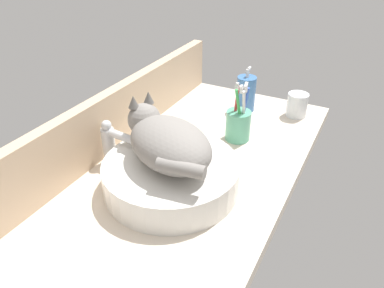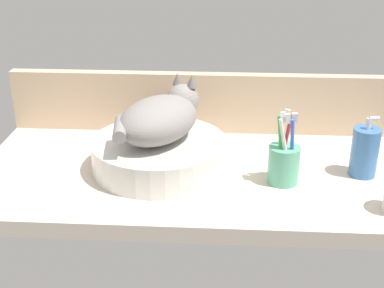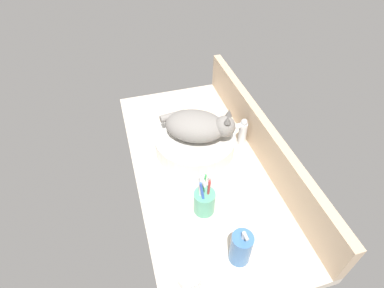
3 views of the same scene
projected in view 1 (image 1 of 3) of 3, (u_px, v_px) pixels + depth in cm
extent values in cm
cube|color=beige|center=(190.00, 174.00, 106.01)|extent=(113.94, 55.64, 4.00)
cube|color=#CCAD8C|center=(112.00, 120.00, 110.49)|extent=(113.94, 3.60, 17.86)
cylinder|color=silver|center=(170.00, 175.00, 95.47)|extent=(34.67, 34.67, 7.88)
ellipsoid|color=gray|center=(169.00, 144.00, 90.50)|extent=(26.40, 29.97, 11.00)
sphere|color=gray|center=(144.00, 120.00, 97.90)|extent=(8.80, 8.80, 8.80)
cone|color=#635F5B|center=(133.00, 102.00, 94.65)|extent=(2.80, 2.80, 3.20)
cone|color=#635F5B|center=(149.00, 97.00, 96.84)|extent=(2.80, 2.80, 3.20)
cylinder|color=gray|center=(181.00, 168.00, 81.01)|extent=(4.65, 11.33, 3.20)
cylinder|color=silver|center=(109.00, 146.00, 104.43)|extent=(3.60, 3.60, 11.00)
cylinder|color=silver|center=(121.00, 136.00, 99.52)|extent=(3.16, 10.17, 2.20)
sphere|color=silver|center=(106.00, 125.00, 100.90)|extent=(2.80, 2.80, 2.80)
cylinder|color=#3F72B2|center=(246.00, 94.00, 132.85)|extent=(6.76, 6.76, 12.52)
cylinder|color=silver|center=(248.00, 73.00, 128.82)|extent=(1.20, 1.20, 2.80)
cylinder|color=silver|center=(249.00, 68.00, 128.99)|extent=(2.20, 1.00, 1.00)
cylinder|color=#5BB28E|center=(238.00, 125.00, 116.18)|extent=(7.67, 7.67, 9.47)
cylinder|color=#D13838|center=(235.00, 113.00, 114.53)|extent=(2.97, 1.02, 16.99)
cube|color=white|center=(237.00, 87.00, 110.06)|extent=(1.49, 0.82, 2.53)
cylinder|color=green|center=(240.00, 115.00, 113.00)|extent=(2.55, 3.48, 16.95)
cube|color=white|center=(242.00, 89.00, 108.53)|extent=(1.44, 1.16, 2.60)
cylinder|color=white|center=(244.00, 114.00, 113.44)|extent=(4.45, 1.08, 16.82)
cube|color=white|center=(246.00, 89.00, 108.97)|extent=(1.68, 0.83, 2.61)
cylinder|color=blue|center=(244.00, 112.00, 114.85)|extent=(2.10, 2.95, 17.00)
cube|color=white|center=(246.00, 86.00, 110.37)|extent=(1.37, 1.08, 2.56)
cylinder|color=white|center=(297.00, 105.00, 130.11)|extent=(7.09, 7.09, 8.23)
cylinder|color=silver|center=(296.00, 108.00, 130.83)|extent=(6.24, 6.24, 5.48)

